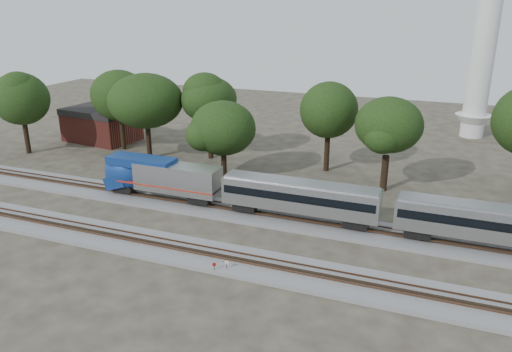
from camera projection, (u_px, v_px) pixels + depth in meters
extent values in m
plane|color=#383328|center=(199.00, 234.00, 48.96)|extent=(160.00, 160.00, 0.00)
cube|color=slate|center=(224.00, 209.00, 54.17)|extent=(160.00, 5.00, 0.40)
cube|color=brown|center=(221.00, 208.00, 53.39)|extent=(160.00, 0.08, 0.15)
cube|color=brown|center=(227.00, 203.00, 54.65)|extent=(160.00, 0.08, 0.15)
cube|color=slate|center=(179.00, 250.00, 45.38)|extent=(160.00, 5.00, 0.40)
cube|color=brown|center=(174.00, 249.00, 44.59)|extent=(160.00, 0.08, 0.15)
cube|color=brown|center=(182.00, 242.00, 45.86)|extent=(160.00, 0.08, 0.15)
cube|color=#B0B3B7|center=(178.00, 178.00, 55.12)|extent=(9.84, 2.78, 3.06)
ellipsoid|color=navy|center=(124.00, 173.00, 57.60)|extent=(5.01, 2.89, 4.27)
cube|color=navy|center=(141.00, 161.00, 56.19)|extent=(7.89, 2.73, 0.93)
cube|color=black|center=(127.00, 165.00, 57.13)|extent=(0.41, 2.13, 1.21)
cube|color=maroon|center=(169.00, 184.00, 55.76)|extent=(12.06, 2.82, 0.17)
cube|color=black|center=(126.00, 187.00, 58.12)|extent=(2.41, 2.04, 0.84)
cube|color=black|center=(201.00, 198.00, 54.81)|extent=(2.41, 2.04, 0.84)
cube|color=#B0B3B7|center=(300.00, 196.00, 50.38)|extent=(16.14, 2.78, 2.78)
cube|color=black|center=(300.00, 194.00, 50.29)|extent=(15.59, 2.83, 0.84)
cube|color=gray|center=(300.00, 183.00, 49.90)|extent=(15.77, 2.23, 0.32)
cube|color=black|center=(246.00, 205.00, 52.97)|extent=(2.41, 2.04, 0.84)
cube|color=black|center=(356.00, 221.00, 48.99)|extent=(2.41, 2.04, 0.84)
cube|color=#B0B3B7|center=(489.00, 223.00, 44.42)|extent=(16.14, 2.78, 2.78)
cube|color=black|center=(489.00, 220.00, 44.33)|extent=(15.59, 2.83, 0.84)
cube|color=gray|center=(491.00, 208.00, 43.94)|extent=(15.77, 2.23, 0.32)
cube|color=black|center=(418.00, 231.00, 47.01)|extent=(2.41, 2.04, 0.84)
cylinder|color=#512D19|center=(214.00, 269.00, 41.63)|extent=(0.06, 0.06, 0.95)
cylinder|color=#AE0E0C|center=(214.00, 264.00, 41.49)|extent=(0.32, 0.16, 0.34)
cylinder|color=#512D19|center=(227.00, 267.00, 41.85)|extent=(0.07, 0.07, 0.99)
cylinder|color=silver|center=(227.00, 263.00, 41.71)|extent=(0.35, 0.04, 0.35)
cube|color=#512D19|center=(256.00, 273.00, 41.63)|extent=(0.56, 0.42, 0.30)
cylinder|color=silver|center=(482.00, 57.00, 79.82)|extent=(3.72, 3.72, 26.07)
cone|color=silver|center=(472.00, 125.00, 83.53)|extent=(5.96, 5.96, 3.72)
cube|color=maroon|center=(102.00, 127.00, 81.18)|extent=(11.73, 8.93, 4.33)
cube|color=black|center=(100.00, 111.00, 80.30)|extent=(11.96, 9.16, 0.98)
cylinder|color=black|center=(27.00, 139.00, 74.23)|extent=(0.70, 0.70, 4.42)
ellipsoid|color=black|center=(21.00, 99.00, 72.23)|extent=(8.33, 8.33, 7.08)
cylinder|color=black|center=(123.00, 135.00, 76.21)|extent=(0.70, 0.70, 4.47)
ellipsoid|color=black|center=(119.00, 95.00, 74.19)|extent=(8.43, 8.43, 7.17)
cylinder|color=black|center=(149.00, 143.00, 71.88)|extent=(0.70, 0.70, 4.51)
ellipsoid|color=black|center=(146.00, 101.00, 69.84)|extent=(8.51, 8.51, 7.24)
cylinder|color=black|center=(210.00, 143.00, 71.84)|extent=(0.70, 0.70, 4.62)
ellipsoid|color=black|center=(209.00, 99.00, 69.75)|extent=(8.70, 8.70, 7.40)
cylinder|color=black|center=(224.00, 165.00, 63.94)|extent=(0.70, 0.70, 3.55)
ellipsoid|color=black|center=(223.00, 128.00, 62.34)|extent=(6.69, 6.69, 5.68)
cylinder|color=black|center=(327.00, 155.00, 66.52)|extent=(0.70, 0.70, 4.46)
ellipsoid|color=black|center=(329.00, 110.00, 64.51)|extent=(8.40, 8.40, 7.14)
cylinder|color=black|center=(384.00, 173.00, 59.52)|extent=(0.70, 0.70, 4.35)
ellipsoid|color=black|center=(389.00, 125.00, 57.56)|extent=(8.20, 8.20, 6.97)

